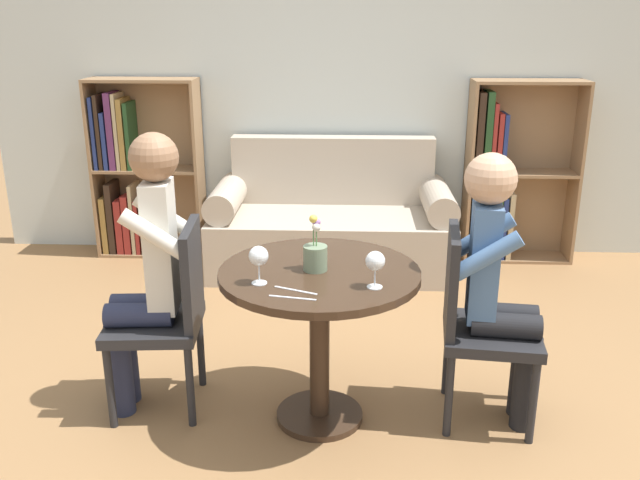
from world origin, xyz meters
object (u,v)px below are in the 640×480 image
at_px(wine_glass_left, 259,257).
at_px(person_left, 146,267).
at_px(bookshelf_left, 136,175).
at_px(wine_glass_right, 375,262).
at_px(bookshelf_right, 504,179).
at_px(person_right, 499,281).
at_px(flower_vase, 315,254).
at_px(chair_left, 169,310).
at_px(couch, 332,226).
at_px(chair_right, 476,319).

bearing_deg(wine_glass_left, person_left, 156.24).
bearing_deg(bookshelf_left, wine_glass_right, -54.51).
relative_size(bookshelf_left, person_left, 1.02).
xyz_separation_m(bookshelf_right, wine_glass_left, (-1.52, -2.41, 0.24)).
distance_m(person_right, wine_glass_left, 1.06).
height_order(bookshelf_right, flower_vase, bookshelf_right).
relative_size(bookshelf_right, flower_vase, 5.43).
relative_size(chair_left, flower_vase, 3.65).
relative_size(wine_glass_left, flower_vase, 0.65).
height_order(couch, person_left, person_left).
bearing_deg(chair_left, person_left, -86.83).
relative_size(person_left, wine_glass_left, 8.17).
bearing_deg(wine_glass_left, chair_left, 151.41).
height_order(bookshelf_left, wine_glass_right, bookshelf_left).
distance_m(bookshelf_left, bookshelf_right, 2.78).
xyz_separation_m(person_right, wine_glass_right, (-0.55, -0.22, 0.16)).
xyz_separation_m(bookshelf_right, chair_left, (-1.98, -2.16, -0.12)).
bearing_deg(flower_vase, wine_glass_left, -143.61).
bearing_deg(chair_right, bookshelf_right, -8.54).
xyz_separation_m(chair_right, flower_vase, (-0.72, -0.06, 0.32)).
bearing_deg(chair_right, wine_glass_left, 109.46).
bearing_deg(chair_right, chair_left, 95.07).
xyz_separation_m(bookshelf_left, person_right, (2.29, -2.21, 0.06)).
relative_size(chair_left, wine_glass_left, 5.59).
bearing_deg(bookshelf_right, flower_vase, -119.99).
xyz_separation_m(couch, chair_left, (-0.70, -1.90, 0.18)).
height_order(couch, bookshelf_left, bookshelf_left).
relative_size(couch, person_left, 1.31).
xyz_separation_m(person_left, wine_glass_left, (0.54, -0.24, 0.14)).
height_order(bookshelf_right, person_left, bookshelf_right).
bearing_deg(wine_glass_right, chair_right, 27.29).
distance_m(bookshelf_left, wine_glass_left, 2.73).
height_order(chair_right, wine_glass_right, chair_right).
xyz_separation_m(couch, bookshelf_left, (-1.50, 0.26, 0.31)).
height_order(chair_left, flower_vase, flower_vase).
bearing_deg(chair_right, bookshelf_left, 51.44).
xyz_separation_m(couch, person_right, (0.78, -1.95, 0.37)).
bearing_deg(chair_right, flower_vase, 100.75).
bearing_deg(bookshelf_left, chair_right, -44.89).
xyz_separation_m(chair_left, person_right, (1.48, -0.05, 0.19)).
height_order(chair_left, person_right, person_right).
bearing_deg(bookshelf_left, chair_left, -69.55).
distance_m(bookshelf_left, flower_vase, 2.70).
distance_m(person_left, wine_glass_left, 0.61).
height_order(chair_right, flower_vase, flower_vase).
xyz_separation_m(chair_left, wine_glass_left, (0.46, -0.25, 0.36)).
bearing_deg(wine_glass_right, wine_glass_left, 177.35).
xyz_separation_m(chair_right, wine_glass_left, (-0.94, -0.22, 0.36)).
xyz_separation_m(person_right, flower_vase, (-0.80, -0.04, 0.13)).
bearing_deg(bookshelf_left, wine_glass_left, -62.34).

